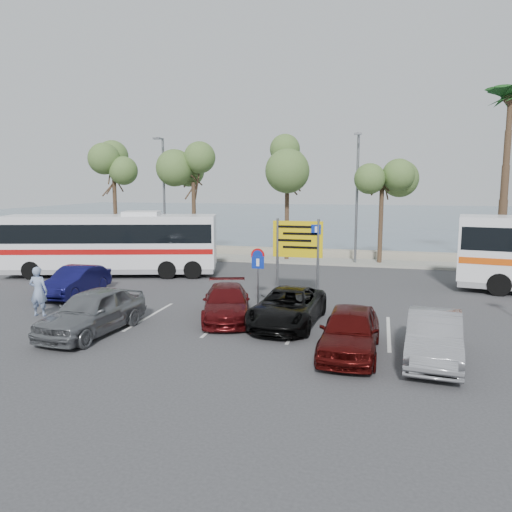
% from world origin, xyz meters
% --- Properties ---
extents(ground, '(120.00, 120.00, 0.00)m').
position_xyz_m(ground, '(0.00, 0.00, 0.00)').
color(ground, '#353538').
rests_on(ground, ground).
extents(kerb_strip, '(44.00, 2.40, 0.15)m').
position_xyz_m(kerb_strip, '(0.00, 14.00, 0.07)').
color(kerb_strip, gray).
rests_on(kerb_strip, ground).
extents(seawall, '(48.00, 0.80, 0.60)m').
position_xyz_m(seawall, '(0.00, 16.00, 0.30)').
color(seawall, gray).
rests_on(seawall, ground).
extents(sea, '(140.00, 140.00, 0.00)m').
position_xyz_m(sea, '(0.00, 60.00, 0.01)').
color(sea, '#465F71').
rests_on(sea, ground).
extents(tree_far_left, '(3.20, 3.20, 7.60)m').
position_xyz_m(tree_far_left, '(-14.00, 14.00, 6.33)').
color(tree_far_left, '#382619').
rests_on(tree_far_left, kerb_strip).
extents(tree_left, '(3.20, 3.20, 7.20)m').
position_xyz_m(tree_left, '(-8.00, 14.00, 6.00)').
color(tree_left, '#382619').
rests_on(tree_left, kerb_strip).
extents(tree_mid, '(3.20, 3.20, 8.00)m').
position_xyz_m(tree_mid, '(-1.50, 14.00, 6.65)').
color(tree_mid, '#382619').
rests_on(tree_mid, kerb_strip).
extents(tree_right, '(3.20, 3.20, 7.40)m').
position_xyz_m(tree_right, '(4.50, 14.00, 6.17)').
color(tree_right, '#382619').
rests_on(tree_right, kerb_strip).
extents(palm_tree, '(4.80, 4.80, 11.20)m').
position_xyz_m(palm_tree, '(11.50, 14.00, 9.87)').
color(palm_tree, '#382619').
rests_on(palm_tree, kerb_strip).
extents(street_lamp_left, '(0.45, 1.15, 8.01)m').
position_xyz_m(street_lamp_left, '(-10.00, 13.52, 4.60)').
color(street_lamp_left, slate).
rests_on(street_lamp_left, kerb_strip).
extents(street_lamp_right, '(0.45, 1.15, 8.01)m').
position_xyz_m(street_lamp_right, '(3.00, 13.52, 4.60)').
color(street_lamp_right, slate).
rests_on(street_lamp_right, kerb_strip).
extents(direction_sign, '(2.20, 0.12, 3.60)m').
position_xyz_m(direction_sign, '(1.00, 3.20, 2.43)').
color(direction_sign, slate).
rests_on(direction_sign, ground).
extents(sign_no_stop, '(0.60, 0.08, 2.35)m').
position_xyz_m(sign_no_stop, '(-0.60, 2.38, 1.58)').
color(sign_no_stop, slate).
rests_on(sign_no_stop, ground).
extents(sign_parking, '(0.50, 0.07, 2.25)m').
position_xyz_m(sign_parking, '(-0.20, 0.79, 1.47)').
color(sign_parking, slate).
rests_on(sign_parking, ground).
extents(lane_markings, '(12.02, 4.20, 0.01)m').
position_xyz_m(lane_markings, '(-1.14, -1.00, 0.00)').
color(lane_markings, silver).
rests_on(lane_markings, ground).
extents(coach_bus_left, '(11.79, 5.43, 3.60)m').
position_xyz_m(coach_bus_left, '(-10.03, 6.50, 1.67)').
color(coach_bus_left, white).
rests_on(coach_bus_left, ground).
extents(car_silver_a, '(2.25, 4.68, 1.54)m').
position_xyz_m(car_silver_a, '(-5.00, -3.50, 0.77)').
color(car_silver_a, slate).
rests_on(car_silver_a, ground).
extents(car_blue, '(1.55, 4.12, 1.34)m').
position_xyz_m(car_blue, '(-9.00, 1.50, 0.67)').
color(car_blue, '#0F0E45').
rests_on(car_blue, ground).
extents(car_maroon, '(2.92, 4.64, 1.25)m').
position_xyz_m(car_maroon, '(-1.09, -0.61, 0.63)').
color(car_maroon, '#550E10').
rests_on(car_maroon, ground).
extents(car_red, '(1.80, 4.27, 1.44)m').
position_xyz_m(car_red, '(3.71, -3.50, 0.72)').
color(car_red, '#460B0A').
rests_on(car_red, ground).
extents(suv_black, '(2.48, 4.87, 1.32)m').
position_xyz_m(suv_black, '(1.31, -0.82, 0.66)').
color(suv_black, black).
rests_on(suv_black, ground).
extents(car_silver_b, '(1.89, 4.41, 1.41)m').
position_xyz_m(car_silver_b, '(6.11, -3.50, 0.71)').
color(car_silver_b, '#939499').
rests_on(car_silver_b, ground).
extents(pedestrian_near, '(0.77, 0.56, 1.95)m').
position_xyz_m(pedestrian_near, '(-8.28, -2.00, 0.98)').
color(pedestrian_near, '#7E93B8').
rests_on(pedestrian_near, ground).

